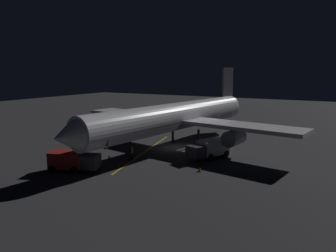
{
  "coord_description": "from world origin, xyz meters",
  "views": [
    {
      "loc": [
        -21.51,
        40.42,
        11.08
      ],
      "look_at": [
        0.0,
        2.0,
        3.5
      ],
      "focal_mm": 34.35,
      "sensor_mm": 36.0,
      "label": 1
    }
  ],
  "objects_px": {
    "traffic_cone_near_right": "(106,147)",
    "airliner": "(177,118)",
    "ground_crew_worker": "(132,153)",
    "traffic_cone_under_wing": "(200,169)",
    "baggage_truck": "(73,161)",
    "catering_truck": "(209,149)",
    "traffic_cone_near_left": "(109,157)"
  },
  "relations": [
    {
      "from": "traffic_cone_near_right",
      "to": "airliner",
      "type": "bearing_deg",
      "value": -143.87
    },
    {
      "from": "ground_crew_worker",
      "to": "traffic_cone_near_right",
      "type": "distance_m",
      "value": 7.13
    },
    {
      "from": "traffic_cone_near_right",
      "to": "traffic_cone_under_wing",
      "type": "relative_size",
      "value": 1.0
    },
    {
      "from": "baggage_truck",
      "to": "ground_crew_worker",
      "type": "distance_m",
      "value": 7.71
    },
    {
      "from": "catering_truck",
      "to": "traffic_cone_near_left",
      "type": "height_order",
      "value": "catering_truck"
    },
    {
      "from": "catering_truck",
      "to": "traffic_cone_under_wing",
      "type": "bearing_deg",
      "value": 101.7
    },
    {
      "from": "baggage_truck",
      "to": "traffic_cone_near_right",
      "type": "xyz_separation_m",
      "value": [
        3.59,
        -9.98,
        -0.9
      ]
    },
    {
      "from": "traffic_cone_near_left",
      "to": "traffic_cone_near_right",
      "type": "height_order",
      "value": "same"
    },
    {
      "from": "baggage_truck",
      "to": "catering_truck",
      "type": "height_order",
      "value": "catering_truck"
    },
    {
      "from": "airliner",
      "to": "traffic_cone_under_wing",
      "type": "xyz_separation_m",
      "value": [
        -7.7,
        9.31,
        -4.12
      ]
    },
    {
      "from": "catering_truck",
      "to": "traffic_cone_under_wing",
      "type": "xyz_separation_m",
      "value": [
        -1.2,
        5.78,
        -0.97
      ]
    },
    {
      "from": "ground_crew_worker",
      "to": "traffic_cone_near_right",
      "type": "xyz_separation_m",
      "value": [
        6.51,
        -2.85,
        -0.64
      ]
    },
    {
      "from": "catering_truck",
      "to": "traffic_cone_near_right",
      "type": "distance_m",
      "value": 15.09
    },
    {
      "from": "airliner",
      "to": "ground_crew_worker",
      "type": "distance_m",
      "value": 9.76
    },
    {
      "from": "ground_crew_worker",
      "to": "traffic_cone_under_wing",
      "type": "distance_m",
      "value": 9.56
    },
    {
      "from": "ground_crew_worker",
      "to": "traffic_cone_near_left",
      "type": "relative_size",
      "value": 3.16
    },
    {
      "from": "traffic_cone_near_left",
      "to": "traffic_cone_near_right",
      "type": "relative_size",
      "value": 1.0
    },
    {
      "from": "ground_crew_worker",
      "to": "traffic_cone_near_left",
      "type": "xyz_separation_m",
      "value": [
        2.63,
        1.24,
        -0.64
      ]
    },
    {
      "from": "baggage_truck",
      "to": "catering_truck",
      "type": "distance_m",
      "value": 16.84
    },
    {
      "from": "traffic_cone_near_right",
      "to": "traffic_cone_under_wing",
      "type": "height_order",
      "value": "same"
    },
    {
      "from": "traffic_cone_under_wing",
      "to": "baggage_truck",
      "type": "bearing_deg",
      "value": 28.48
    },
    {
      "from": "catering_truck",
      "to": "traffic_cone_near_right",
      "type": "height_order",
      "value": "catering_truck"
    },
    {
      "from": "airliner",
      "to": "baggage_truck",
      "type": "distance_m",
      "value": 17.05
    },
    {
      "from": "traffic_cone_near_right",
      "to": "baggage_truck",
      "type": "bearing_deg",
      "value": 109.78
    },
    {
      "from": "airliner",
      "to": "ground_crew_worker",
      "type": "relative_size",
      "value": 23.42
    },
    {
      "from": "airliner",
      "to": "traffic_cone_near_right",
      "type": "bearing_deg",
      "value": 36.13
    },
    {
      "from": "baggage_truck",
      "to": "traffic_cone_under_wing",
      "type": "height_order",
      "value": "baggage_truck"
    },
    {
      "from": "traffic_cone_near_left",
      "to": "traffic_cone_under_wing",
      "type": "xyz_separation_m",
      "value": [
        -12.15,
        -0.86,
        0.0
      ]
    },
    {
      "from": "airliner",
      "to": "traffic_cone_near_right",
      "type": "relative_size",
      "value": 74.09
    },
    {
      "from": "traffic_cone_under_wing",
      "to": "traffic_cone_near_left",
      "type": "bearing_deg",
      "value": 4.04
    },
    {
      "from": "airliner",
      "to": "baggage_truck",
      "type": "xyz_separation_m",
      "value": [
        4.75,
        16.06,
        -3.22
      ]
    },
    {
      "from": "traffic_cone_near_left",
      "to": "ground_crew_worker",
      "type": "bearing_deg",
      "value": -154.75
    }
  ]
}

